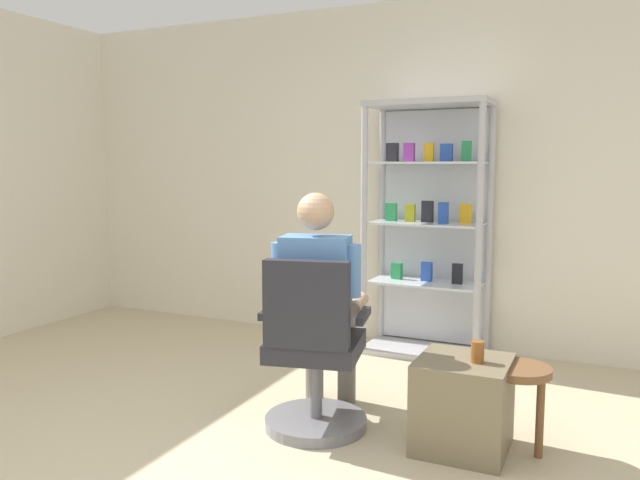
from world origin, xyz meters
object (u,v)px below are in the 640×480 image
object	(u,v)px
storage_crate	(463,404)
office_chair	(313,361)
seated_shopkeeper	(320,296)
wooden_stool	(518,384)
display_cabinet_main	(429,227)
tea_glass	(478,352)

from	to	relation	value
storage_crate	office_chair	bearing A→B (deg)	-170.40
seated_shopkeeper	wooden_stool	distance (m)	1.12
seated_shopkeeper	office_chair	bearing A→B (deg)	-77.70
display_cabinet_main	seated_shopkeeper	size ratio (longest dim) A/B	1.47
wooden_stool	seated_shopkeeper	bearing A→B (deg)	-178.26
tea_glass	wooden_stool	size ratio (longest dim) A/B	0.24
display_cabinet_main	storage_crate	xyz separation A→B (m)	(0.61, -1.57, -0.73)
office_chair	tea_glass	size ratio (longest dim) A/B	8.92
display_cabinet_main	office_chair	world-z (taller)	display_cabinet_main
display_cabinet_main	seated_shopkeeper	world-z (taller)	display_cabinet_main
seated_shopkeeper	storage_crate	bearing A→B (deg)	-2.04
office_chair	seated_shopkeeper	distance (m)	0.36
display_cabinet_main	tea_glass	size ratio (longest dim) A/B	17.65
seated_shopkeeper	tea_glass	size ratio (longest dim) A/B	11.98
office_chair	storage_crate	distance (m)	0.80
storage_crate	wooden_stool	world-z (taller)	storage_crate
display_cabinet_main	tea_glass	world-z (taller)	display_cabinet_main
seated_shopkeeper	tea_glass	distance (m)	0.90
office_chair	tea_glass	bearing A→B (deg)	7.47
office_chair	tea_glass	distance (m)	0.86
tea_glass	wooden_stool	xyz separation A→B (m)	(0.19, 0.08, -0.16)
display_cabinet_main	storage_crate	distance (m)	1.84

